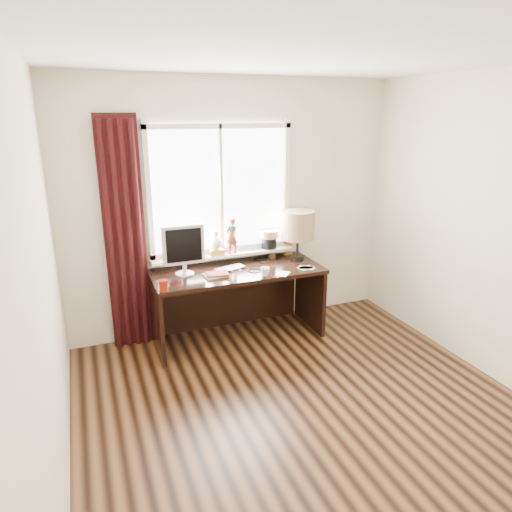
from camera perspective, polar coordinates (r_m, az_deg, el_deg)
name	(u,v)px	position (r m, az deg, el deg)	size (l,w,h in m)	color
floor	(324,432)	(3.64, 8.50, -20.89)	(3.50, 4.00, 0.00)	brown
ceiling	(345,48)	(2.88, 11.03, 24.16)	(3.50, 4.00, 0.00)	white
wall_back	(234,208)	(4.78, -2.74, 6.03)	(3.50, 2.60, 0.00)	beige
wall_left	(39,305)	(2.63, -25.46, -5.51)	(4.00, 2.60, 0.00)	beige
laptop	(230,268)	(4.56, -3.25, -1.56)	(0.31, 0.20, 0.02)	silver
mug	(265,271)	(4.37, 1.15, -1.94)	(0.09, 0.09, 0.09)	white
red_cup	(164,286)	(4.08, -11.49, -3.66)	(0.08, 0.08, 0.10)	maroon
window	(222,210)	(4.69, -4.30, 5.78)	(1.52, 0.20, 1.40)	white
curtain	(125,238)	(4.51, -16.08, 2.22)	(0.38, 0.09, 2.25)	black
desk	(235,289)	(4.73, -2.68, -4.15)	(1.70, 0.70, 0.75)	black
monitor	(184,247)	(4.39, -9.04, 1.12)	(0.40, 0.18, 0.49)	beige
notebook_stack	(216,275)	(4.39, -4.98, -2.32)	(0.24, 0.18, 0.03)	beige
brush_holder	(272,252)	(4.92, 1.97, 0.49)	(0.09, 0.09, 0.25)	black
icon_frame	(288,249)	(5.03, 4.05, 0.89)	(0.10, 0.03, 0.13)	gold
table_lamp	(298,226)	(4.82, 5.26, 3.81)	(0.35, 0.35, 0.52)	black
loose_papers	(299,270)	(4.57, 5.34, -1.71)	(0.48, 0.26, 0.00)	white
desk_cables	(258,265)	(4.69, 0.29, -1.09)	(0.35, 0.48, 0.01)	black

